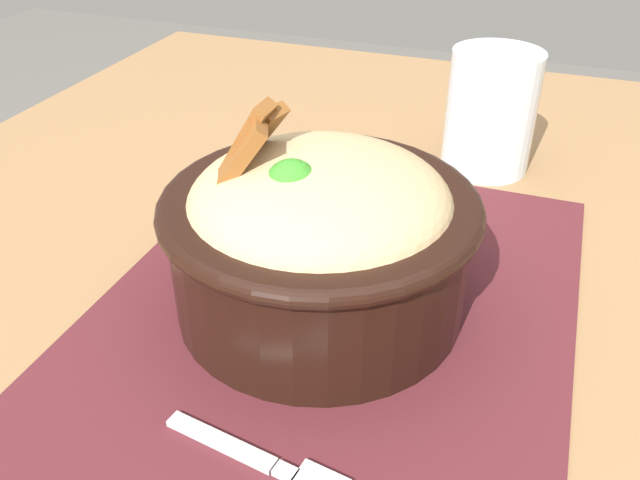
# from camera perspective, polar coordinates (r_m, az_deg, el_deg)

# --- Properties ---
(table) EXTENTS (1.06, 0.91, 0.75)m
(table) POSITION_cam_1_polar(r_m,az_deg,el_deg) (0.50, 3.90, -12.59)
(table) COLOR olive
(table) RESTS_ON ground_plane
(placemat) EXTENTS (0.44, 0.30, 0.00)m
(placemat) POSITION_cam_1_polar(r_m,az_deg,el_deg) (0.43, 0.44, -7.34)
(placemat) COLOR #47191E
(placemat) RESTS_ON table
(bowl) EXTENTS (0.20, 0.20, 0.14)m
(bowl) POSITION_cam_1_polar(r_m,az_deg,el_deg) (0.41, -0.06, 0.77)
(bowl) COLOR black
(bowl) RESTS_ON placemat
(fork) EXTENTS (0.03, 0.13, 0.00)m
(fork) POSITION_cam_1_polar(r_m,az_deg,el_deg) (0.35, -3.23, -19.12)
(fork) COLOR #B9B9B9
(fork) RESTS_ON placemat
(drinking_glass) EXTENTS (0.08, 0.08, 0.11)m
(drinking_glass) POSITION_cam_1_polar(r_m,az_deg,el_deg) (0.62, 14.31, 10.00)
(drinking_glass) COLOR silver
(drinking_glass) RESTS_ON table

